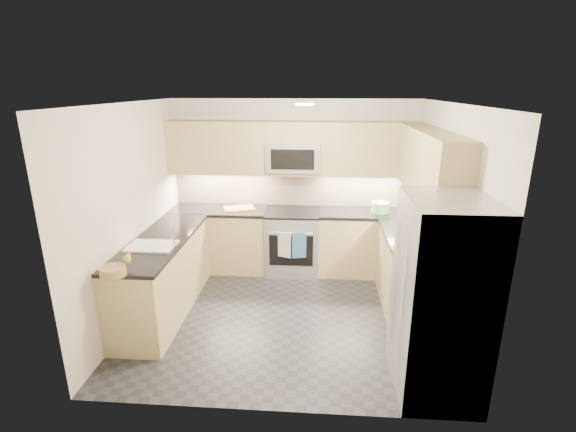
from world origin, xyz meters
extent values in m
cube|color=black|center=(0.00, 0.00, 0.00)|extent=(3.60, 3.20, 0.00)
cube|color=beige|center=(0.00, 0.00, 2.50)|extent=(3.60, 3.20, 0.02)
cube|color=beige|center=(0.00, 1.60, 1.25)|extent=(3.60, 0.02, 2.50)
cube|color=beige|center=(0.00, -1.60, 1.25)|extent=(3.60, 0.02, 2.50)
cube|color=beige|center=(-1.80, 0.00, 1.25)|extent=(0.02, 3.20, 2.50)
cube|color=beige|center=(1.80, 0.00, 1.25)|extent=(0.02, 3.20, 2.50)
cube|color=tan|center=(-1.09, 1.30, 0.45)|extent=(1.42, 0.60, 0.90)
cube|color=tan|center=(1.09, 1.30, 0.45)|extent=(1.42, 0.60, 0.90)
cube|color=tan|center=(1.50, 0.15, 0.45)|extent=(0.60, 1.70, 0.90)
cube|color=tan|center=(-1.50, 0.00, 0.45)|extent=(0.60, 2.00, 0.90)
cube|color=black|center=(-1.09, 1.30, 0.92)|extent=(1.42, 0.63, 0.04)
cube|color=black|center=(1.09, 1.30, 0.92)|extent=(1.42, 0.63, 0.04)
cube|color=black|center=(1.50, 0.15, 0.92)|extent=(0.63, 1.70, 0.04)
cube|color=black|center=(-1.50, 0.00, 0.92)|extent=(0.63, 2.00, 0.04)
cube|color=tan|center=(0.00, 1.43, 1.83)|extent=(3.60, 0.35, 0.75)
cube|color=tan|center=(1.62, 0.28, 1.83)|extent=(0.35, 1.95, 0.75)
cube|color=tan|center=(0.00, 1.60, 1.20)|extent=(3.60, 0.01, 0.51)
cube|color=tan|center=(1.80, 0.45, 1.20)|extent=(0.01, 2.30, 0.51)
cube|color=#9C9FA3|center=(0.00, 1.28, 0.46)|extent=(0.76, 0.65, 0.91)
cube|color=black|center=(0.00, 1.28, 0.92)|extent=(0.76, 0.65, 0.03)
cube|color=black|center=(0.00, 0.95, 0.45)|extent=(0.62, 0.02, 0.45)
cylinder|color=#B2B5BA|center=(0.00, 0.93, 0.72)|extent=(0.60, 0.02, 0.02)
cube|color=#919398|center=(0.00, 1.40, 1.70)|extent=(0.76, 0.40, 0.40)
cube|color=black|center=(0.00, 1.20, 1.70)|extent=(0.60, 0.01, 0.28)
cube|color=#A7ABAF|center=(1.45, -1.15, 0.90)|extent=(0.70, 0.90, 1.80)
cylinder|color=#B2B5BA|center=(1.08, -1.33, 0.95)|extent=(0.02, 0.02, 1.20)
cylinder|color=#B2B5BA|center=(1.08, -0.97, 0.95)|extent=(0.02, 0.02, 1.20)
cube|color=white|center=(-1.50, -0.25, 0.88)|extent=(0.52, 0.38, 0.16)
cylinder|color=silver|center=(-1.24, -0.25, 1.08)|extent=(0.03, 0.03, 0.28)
cylinder|color=#5FA044|center=(1.25, 1.30, 1.01)|extent=(0.31, 0.31, 0.15)
cube|color=#D85B14|center=(-0.79, 1.33, 0.95)|extent=(0.51, 0.44, 0.01)
cylinder|color=#A3834C|center=(-1.58, -1.00, 0.98)|extent=(0.32, 0.32, 0.09)
sphere|color=red|center=(-1.53, -0.76, 1.05)|extent=(0.06, 0.06, 0.06)
sphere|color=#51BD51|center=(-1.50, -0.85, 1.05)|extent=(0.08, 0.08, 0.08)
cube|color=silver|center=(-0.09, 0.91, 0.55)|extent=(0.19, 0.09, 0.37)
cube|color=#2C517B|center=(0.12, 0.91, 0.55)|extent=(0.20, 0.06, 0.38)
sphere|color=#CA6A16|center=(-1.48, -0.89, 1.05)|extent=(0.06, 0.06, 0.06)
camera|label=1|loc=(0.35, -4.50, 2.68)|focal=26.00mm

